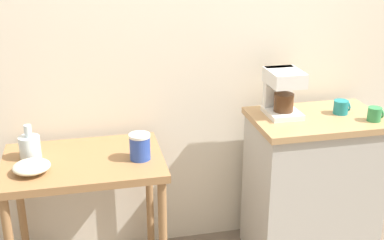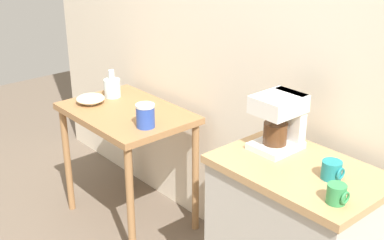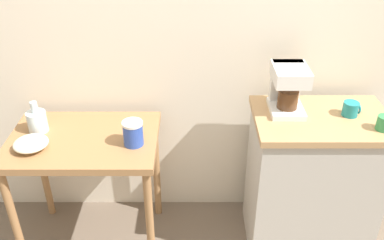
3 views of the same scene
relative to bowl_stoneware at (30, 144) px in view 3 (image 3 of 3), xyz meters
The scene contains 9 objects.
back_wall 1.33m from the bowl_stoneware, 24.82° to the left, with size 4.40×0.10×2.80m, color beige.
wooden_table 0.30m from the bowl_stoneware, 23.47° to the left, with size 0.81×0.57×0.78m.
kitchen_counter 1.59m from the bowl_stoneware, ahead, with size 0.73×0.49×0.89m.
bowl_stoneware is the anchor object (origin of this frame).
glass_carafe_vase 0.18m from the bowl_stoneware, 95.53° to the left, with size 0.11×0.11×0.18m.
canister_enamel 0.53m from the bowl_stoneware, ahead, with size 0.11×0.11×0.14m.
coffee_maker 1.39m from the bowl_stoneware, ahead, with size 0.18×0.22×0.26m.
mug_dark_teal 1.70m from the bowl_stoneware, ahead, with size 0.09×0.08×0.08m.
mug_tall_green 1.81m from the bowl_stoneware, ahead, with size 0.08×0.07×0.08m.
Camera 3 is at (-0.14, -1.88, 2.03)m, focal length 39.13 mm.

